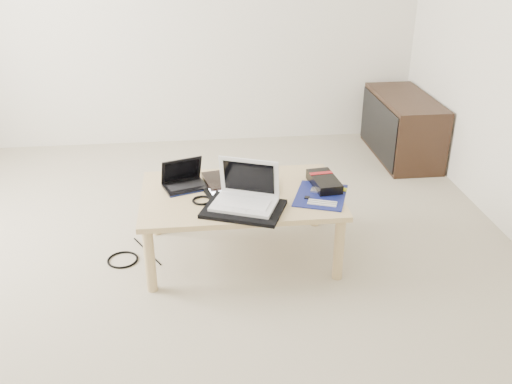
{
  "coord_description": "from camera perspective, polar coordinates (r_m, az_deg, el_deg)",
  "views": [
    {
      "loc": [
        0.11,
        -2.75,
        1.8
      ],
      "look_at": [
        0.43,
        0.09,
        0.4
      ],
      "focal_mm": 40.0,
      "sensor_mm": 36.0,
      "label": 1
    }
  ],
  "objects": [
    {
      "name": "coffee_table",
      "position": [
        3.19,
        -1.56,
        -0.86
      ],
      "size": [
        1.1,
        0.7,
        0.4
      ],
      "color": "tan",
      "rests_on": "ground"
    },
    {
      "name": "gpu_box",
      "position": [
        3.26,
        6.82,
        1.02
      ],
      "size": [
        0.16,
        0.28,
        0.06
      ],
      "color": "black",
      "rests_on": "coffee_table"
    },
    {
      "name": "floor_cable_trail",
      "position": [
        3.45,
        -10.84,
        -5.82
      ],
      "size": [
        0.18,
        0.32,
        0.01
      ],
      "primitive_type": "cylinder",
      "rotation": [
        1.57,
        0.0,
        0.5
      ],
      "color": "black",
      "rests_on": "ground"
    },
    {
      "name": "white_laptop",
      "position": [
        2.99,
        -1.03,
        -0.28
      ],
      "size": [
        0.39,
        0.34,
        0.23
      ],
      "color": "silver",
      "rests_on": "neoprene_sleeve"
    },
    {
      "name": "book",
      "position": [
        3.3,
        -2.52,
        1.24
      ],
      "size": [
        0.34,
        0.3,
        0.03
      ],
      "color": "black",
      "rests_on": "coffee_table"
    },
    {
      "name": "cable_coil",
      "position": [
        3.09,
        -5.43,
        -0.84
      ],
      "size": [
        0.13,
        0.13,
        0.01
      ],
      "primitive_type": "torus",
      "rotation": [
        0.0,
        0.0,
        0.3
      ],
      "color": "black",
      "rests_on": "coffee_table"
    },
    {
      "name": "tablet",
      "position": [
        3.15,
        -2.41,
        -0.1
      ],
      "size": [
        0.32,
        0.27,
        0.02
      ],
      "color": "black",
      "rests_on": "coffee_table"
    },
    {
      "name": "remote",
      "position": [
        3.24,
        1.73,
        0.67
      ],
      "size": [
        0.06,
        0.22,
        0.02
      ],
      "color": "silver",
      "rests_on": "coffee_table"
    },
    {
      "name": "neoprene_sleeve",
      "position": [
        2.98,
        -1.24,
        -1.7
      ],
      "size": [
        0.48,
        0.42,
        0.02
      ],
      "primitive_type": "cube",
      "rotation": [
        0.0,
        0.0,
        -0.38
      ],
      "color": "black",
      "rests_on": "coffee_table"
    },
    {
      "name": "media_cabinet",
      "position": [
        4.78,
        14.36,
        6.33
      ],
      "size": [
        0.41,
        0.9,
        0.5
      ],
      "color": "#332114",
      "rests_on": "ground"
    },
    {
      "name": "floor_cable_coil",
      "position": [
        3.39,
        -13.19,
        -6.61
      ],
      "size": [
        0.19,
        0.19,
        0.01
      ],
      "primitive_type": "torus",
      "rotation": [
        0.0,
        0.0,
        0.06
      ],
      "color": "black",
      "rests_on": "ground"
    },
    {
      "name": "netbook",
      "position": [
        3.25,
        -7.2,
        1.08
      ],
      "size": [
        0.27,
        0.24,
        0.17
      ],
      "color": "black",
      "rests_on": "coffee_table"
    },
    {
      "name": "motherboard",
      "position": [
        3.15,
        6.52,
        -0.34
      ],
      "size": [
        0.37,
        0.4,
        0.02
      ],
      "color": "#0D1455",
      "rests_on": "coffee_table"
    },
    {
      "name": "ground",
      "position": [
        3.29,
        -7.38,
        -7.34
      ],
      "size": [
        4.0,
        4.0,
        0.0
      ],
      "primitive_type": "plane",
      "color": "#B5A993",
      "rests_on": "ground"
    }
  ]
}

